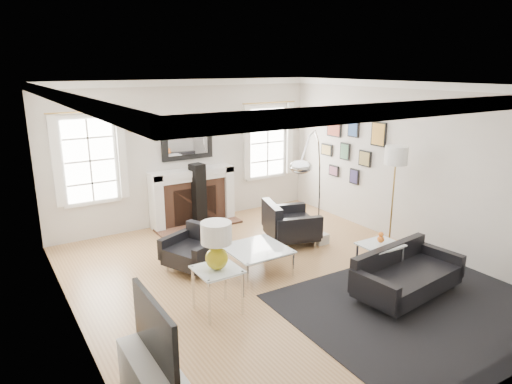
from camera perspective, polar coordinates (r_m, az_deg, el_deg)
floor at (r=6.97m, az=1.96°, el=-10.39°), size 6.00×6.00×0.00m
back_wall at (r=9.07m, az=-8.65°, el=4.88°), size 5.50×0.04×2.80m
front_wall at (r=4.46m, az=24.38°, el=-7.58°), size 5.50×0.04×2.80m
left_wall at (r=5.50m, az=-22.45°, el=-3.12°), size 0.04×6.00×2.80m
right_wall at (r=8.31m, az=18.02°, el=3.32°), size 0.04×6.00×2.80m
ceiling at (r=6.28m, az=2.20°, el=13.26°), size 5.50×6.00×0.02m
crown_molding at (r=6.28m, az=2.19°, el=12.72°), size 5.50×6.00×0.12m
fireplace at (r=9.07m, az=-7.90°, el=-0.65°), size 1.70×0.69×1.11m
mantel_mirror at (r=8.98m, az=-8.59°, el=6.40°), size 1.05×0.07×0.75m
window_left at (r=8.46m, az=-20.08°, el=3.75°), size 1.24×0.15×1.62m
window_right at (r=9.88m, az=1.39°, el=6.27°), size 1.24×0.15×1.62m
gallery_wall at (r=9.13m, az=11.75°, el=5.65°), size 0.04×1.73×1.29m
tv_unit at (r=4.55m, az=-12.75°, el=-21.57°), size 0.35×1.00×1.09m
area_rug at (r=6.48m, az=19.93°, el=-13.46°), size 3.38×2.84×0.01m
sofa at (r=6.63m, az=18.07°, el=-9.89°), size 1.69×0.92×0.53m
armchair_left at (r=7.16m, az=-7.68°, el=-7.20°), size 0.96×1.01×0.54m
armchair_right at (r=8.06m, az=4.02°, el=-4.08°), size 1.05×1.12×0.62m
coffee_table at (r=6.94m, az=0.05°, el=-7.26°), size 0.88×0.88×0.39m
side_table_left at (r=5.84m, az=-4.86°, el=-10.50°), size 0.54×0.54×0.60m
nesting_table at (r=6.73m, az=15.21°, el=-7.24°), size 0.57×0.48×0.63m
gourd_lamp at (r=5.65m, az=-4.97°, el=-6.30°), size 0.38×0.38×0.61m
orange_vase at (r=6.66m, az=15.34°, el=-5.55°), size 0.10×0.10×0.16m
arc_floor_lamp at (r=7.12m, az=6.90°, el=0.21°), size 1.54×1.43×2.18m
stick_floor_lamp at (r=7.68m, az=17.07°, el=3.73°), size 0.37×0.37×1.81m
speaker_tower at (r=8.95m, az=-7.27°, el=-0.36°), size 0.29×0.29×1.23m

